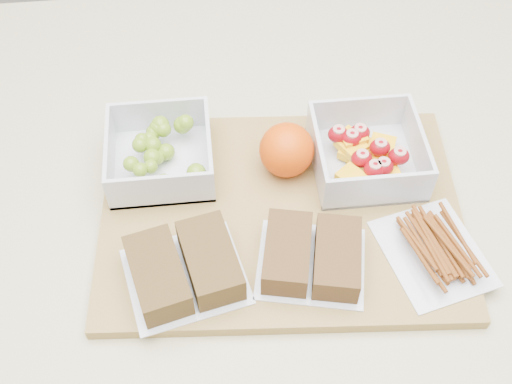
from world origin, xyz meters
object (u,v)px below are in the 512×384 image
Objects in this scene: grape_container at (163,153)px; sandwich_bag_left at (184,268)px; orange at (287,150)px; sandwich_bag_center at (312,256)px; fruit_container at (366,154)px; cutting_board at (281,213)px; pretzel_bag at (435,247)px.

grape_container is 0.85× the size of sandwich_bag_left.
orange is 0.14m from sandwich_bag_center.
orange is at bearing 176.19° from fruit_container.
sandwich_bag_center is at bearing -69.08° from cutting_board.
sandwich_bag_left is 0.27m from pretzel_bag.
cutting_board is 0.08m from orange.
grape_container is 0.91× the size of sandwich_bag_center.
cutting_board is at bearing -153.10° from fruit_container.
fruit_container is at bearing -3.81° from orange.
orange is 0.49× the size of sandwich_bag_center.
grape_container is 0.22m from sandwich_bag_center.
fruit_container is 1.94× the size of orange.
fruit_container is at bearing 110.44° from pretzel_bag.
cutting_board is 2.89× the size of pretzel_bag.
grape_container reaches higher than pretzel_bag.
cutting_board is 2.89× the size of sandwich_bag_left.
orange is 0.20m from pretzel_bag.
cutting_board is at bearing -31.32° from grape_container.
fruit_container is 0.26m from sandwich_bag_left.
pretzel_bag is at bearing 0.20° from sandwich_bag_left.
sandwich_bag_center is (0.16, -0.16, -0.00)m from grape_container.
sandwich_bag_left is 0.14m from sandwich_bag_center.
cutting_board is 0.13m from fruit_container.
cutting_board is 0.16m from grape_container.
fruit_container reaches higher than pretzel_bag.
cutting_board is 3.28× the size of fruit_container.
cutting_board is 0.18m from pretzel_bag.
sandwich_bag_center is 0.94× the size of pretzel_bag.
fruit_container is 0.10m from orange.
cutting_board is 0.08m from sandwich_bag_center.
grape_container is 0.34m from pretzel_bag.
cutting_board is 0.14m from sandwich_bag_left.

